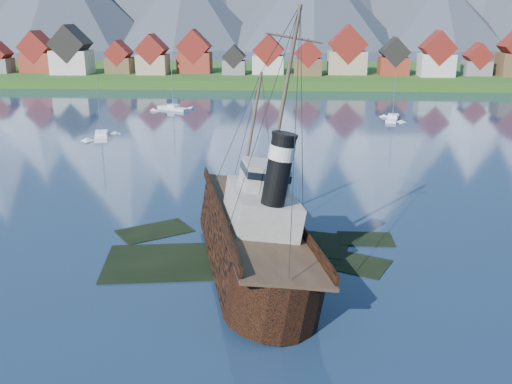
# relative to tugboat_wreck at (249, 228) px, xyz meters

# --- Properties ---
(ground) EXTENTS (1400.00, 1400.00, 0.00)m
(ground) POSITION_rel_tugboat_wreck_xyz_m (-2.42, 0.83, -3.32)
(ground) COLOR #182A45
(ground) RESTS_ON ground
(shoal) EXTENTS (31.71, 21.24, 1.14)m
(shoal) POSITION_rel_tugboat_wreck_xyz_m (-0.65, 2.98, -3.67)
(shoal) COLOR black
(shoal) RESTS_ON ground
(shore_bank) EXTENTS (600.00, 80.00, 3.20)m
(shore_bank) POSITION_rel_tugboat_wreck_xyz_m (-2.42, 170.83, -3.32)
(shore_bank) COLOR #1D4B15
(shore_bank) RESTS_ON ground
(seawall) EXTENTS (600.00, 2.50, 2.00)m
(seawall) POSITION_rel_tugboat_wreck_xyz_m (-2.42, 132.83, -3.32)
(seawall) COLOR #3F3D38
(seawall) RESTS_ON ground
(town) EXTENTS (250.96, 16.69, 17.30)m
(town) POSITION_rel_tugboat_wreck_xyz_m (-35.54, 153.01, 5.67)
(town) COLOR maroon
(town) RESTS_ON ground
(tugboat_wreck) EXTENTS (7.78, 33.51, 26.55)m
(tugboat_wreck) POSITION_rel_tugboat_wreck_xyz_m (0.00, 0.00, 0.00)
(tugboat_wreck) COLOR black
(tugboat_wreck) RESTS_ON ground
(sailboat_a) EXTENTS (5.13, 9.90, 11.74)m
(sailboat_a) POSITION_rel_tugboat_wreck_xyz_m (-34.09, 56.99, -3.06)
(sailboat_a) COLOR white
(sailboat_a) RESTS_ON ground
(sailboat_c) EXTENTS (9.06, 6.90, 11.93)m
(sailboat_c) POSITION_rel_tugboat_wreck_xyz_m (-26.41, 91.57, -3.05)
(sailboat_c) COLOR white
(sailboat_c) RESTS_ON ground
(sailboat_e) EXTENTS (4.65, 9.86, 11.09)m
(sailboat_e) POSITION_rel_tugboat_wreck_xyz_m (27.86, 80.77, -3.08)
(sailboat_e) COLOR white
(sailboat_e) RESTS_ON ground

